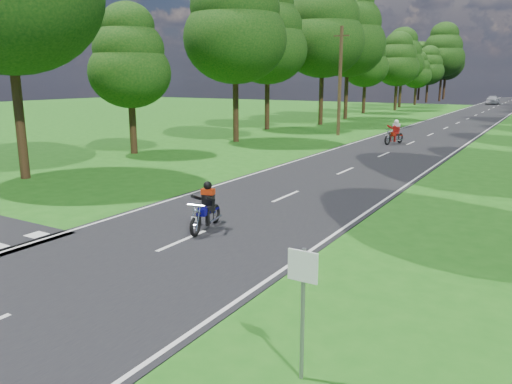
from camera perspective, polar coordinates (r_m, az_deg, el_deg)
The scene contains 9 objects.
ground at distance 12.23m, azimuth -14.43°, elevation -8.03°, with size 160.00×160.00×0.00m, color #1E5F15.
main_road at distance 58.66m, azimuth 23.05°, elevation 7.72°, with size 7.00×140.00×0.02m, color black.
road_markings at distance 56.83m, azimuth 22.63°, elevation 7.63°, with size 7.40×140.00×0.01m.
treeline at distance 68.44m, azimuth 26.18°, elevation 14.97°, with size 40.00×115.35×14.78m.
telegraph_pole at distance 38.65m, azimuth 9.57°, elevation 12.42°, with size 1.20×0.26×8.00m.
road_sign at distance 7.16m, azimuth 5.36°, elevation -11.44°, with size 0.45×0.07×2.00m.
rider_near_blue at distance 14.33m, azimuth -5.81°, elevation -1.60°, with size 0.56×1.67×1.39m, color #0F0B7E, non-canonical shape.
rider_far_red at distance 34.31m, azimuth 15.53°, elevation 6.64°, with size 0.64×1.92×1.60m, color maroon, non-canonical shape.
distant_car at distance 91.89m, azimuth 25.44°, elevation 9.50°, with size 1.78×4.42×1.51m, color silver.
Camera 1 is at (8.29, -7.91, 4.29)m, focal length 35.00 mm.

